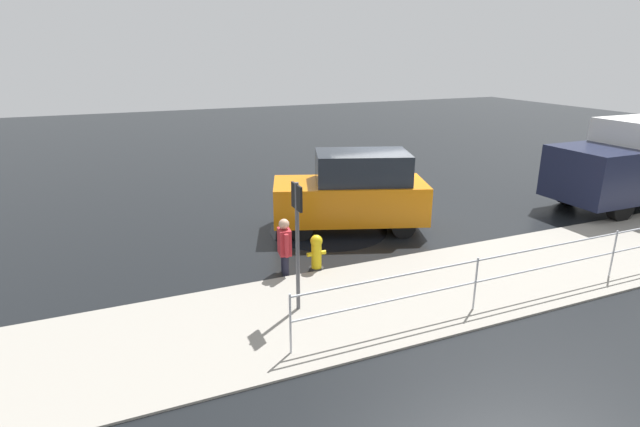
{
  "coord_description": "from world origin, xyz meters",
  "views": [
    {
      "loc": [
        7.0,
        11.56,
        4.49
      ],
      "look_at": [
        2.68,
        1.43,
        0.9
      ],
      "focal_mm": 28.0,
      "sensor_mm": 36.0,
      "label": 1
    }
  ],
  "objects_px": {
    "fire_hydrant": "(316,253)",
    "sign_post": "(297,229)",
    "moving_hatchback": "(353,192)",
    "pedestrian": "(284,244)",
    "delivery_truck": "(640,161)"
  },
  "relations": [
    {
      "from": "delivery_truck",
      "to": "pedestrian",
      "type": "height_order",
      "value": "delivery_truck"
    },
    {
      "from": "pedestrian",
      "to": "sign_post",
      "type": "relative_size",
      "value": 0.51
    },
    {
      "from": "moving_hatchback",
      "to": "pedestrian",
      "type": "bearing_deg",
      "value": 37.13
    },
    {
      "from": "moving_hatchback",
      "to": "sign_post",
      "type": "height_order",
      "value": "sign_post"
    },
    {
      "from": "moving_hatchback",
      "to": "delivery_truck",
      "type": "height_order",
      "value": "delivery_truck"
    },
    {
      "from": "moving_hatchback",
      "to": "sign_post",
      "type": "relative_size",
      "value": 1.77
    },
    {
      "from": "moving_hatchback",
      "to": "pedestrian",
      "type": "xyz_separation_m",
      "value": [
        2.56,
        1.94,
        -0.34
      ]
    },
    {
      "from": "moving_hatchback",
      "to": "sign_post",
      "type": "xyz_separation_m",
      "value": [
        2.86,
        3.53,
        0.55
      ]
    },
    {
      "from": "sign_post",
      "to": "fire_hydrant",
      "type": "bearing_deg",
      "value": -123.28
    },
    {
      "from": "sign_post",
      "to": "pedestrian",
      "type": "bearing_deg",
      "value": -100.65
    },
    {
      "from": "delivery_truck",
      "to": "fire_hydrant",
      "type": "relative_size",
      "value": 6.7
    },
    {
      "from": "moving_hatchback",
      "to": "fire_hydrant",
      "type": "relative_size",
      "value": 5.29
    },
    {
      "from": "moving_hatchback",
      "to": "pedestrian",
      "type": "distance_m",
      "value": 3.23
    },
    {
      "from": "pedestrian",
      "to": "moving_hatchback",
      "type": "bearing_deg",
      "value": -142.87
    },
    {
      "from": "fire_hydrant",
      "to": "sign_post",
      "type": "xyz_separation_m",
      "value": [
        0.98,
        1.49,
        1.18
      ]
    }
  ]
}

